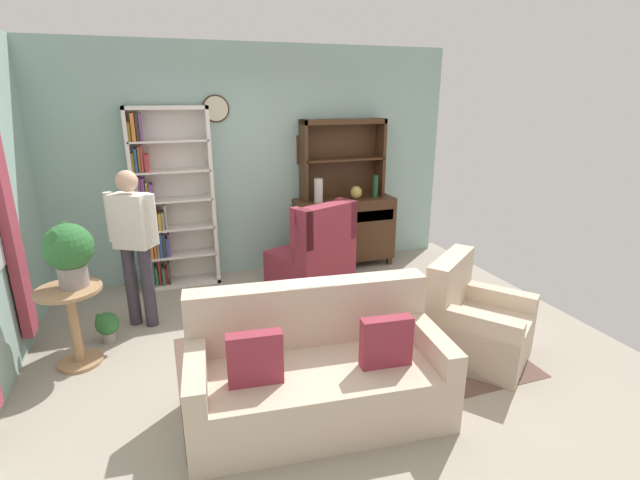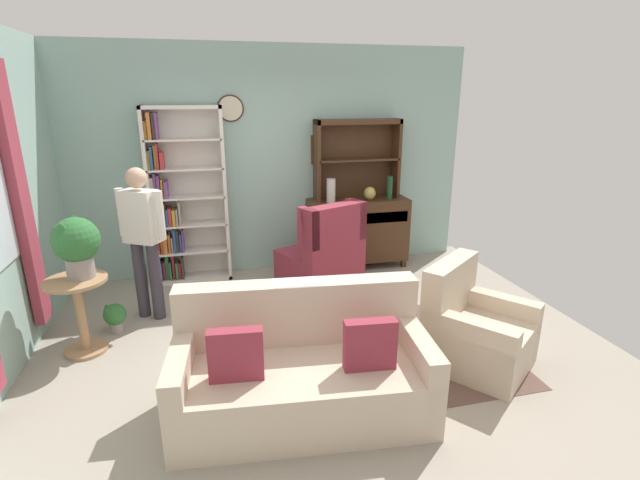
% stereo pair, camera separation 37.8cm
% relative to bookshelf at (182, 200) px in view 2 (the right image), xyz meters
% --- Properties ---
extents(ground_plane, '(5.40, 4.60, 0.02)m').
position_rel_bookshelf_xyz_m(ground_plane, '(1.17, -1.94, -1.02)').
color(ground_plane, '#9E9384').
extents(wall_back, '(5.00, 0.09, 2.80)m').
position_rel_bookshelf_xyz_m(wall_back, '(1.17, 0.19, 0.39)').
color(wall_back, '#93B7AD').
rests_on(wall_back, ground_plane).
extents(area_rug, '(2.91, 1.67, 0.01)m').
position_rel_bookshelf_xyz_m(area_rug, '(1.37, -2.24, -1.01)').
color(area_rug, brown).
rests_on(area_rug, ground_plane).
extents(bookshelf, '(0.90, 0.30, 2.10)m').
position_rel_bookshelf_xyz_m(bookshelf, '(0.00, 0.00, 0.00)').
color(bookshelf, silver).
rests_on(bookshelf, ground_plane).
extents(sideboard, '(1.30, 0.45, 0.92)m').
position_rel_bookshelf_xyz_m(sideboard, '(2.20, -0.08, -0.50)').
color(sideboard, '#422816').
rests_on(sideboard, ground_plane).
extents(sideboard_hutch, '(1.10, 0.26, 1.00)m').
position_rel_bookshelf_xyz_m(sideboard_hutch, '(2.20, 0.02, 0.55)').
color(sideboard_hutch, '#422816').
rests_on(sideboard_hutch, sideboard).
extents(vase_tall, '(0.11, 0.11, 0.30)m').
position_rel_bookshelf_xyz_m(vase_tall, '(1.81, -0.16, 0.06)').
color(vase_tall, beige).
rests_on(vase_tall, sideboard).
extents(vase_round, '(0.15, 0.15, 0.17)m').
position_rel_bookshelf_xyz_m(vase_round, '(2.33, -0.15, -0.00)').
color(vase_round, tan).
rests_on(vase_round, sideboard).
extents(bottle_wine, '(0.07, 0.07, 0.30)m').
position_rel_bookshelf_xyz_m(bottle_wine, '(2.59, -0.17, 0.06)').
color(bottle_wine, '#194223').
rests_on(bottle_wine, sideboard).
extents(couch_floral, '(1.88, 1.03, 0.90)m').
position_rel_bookshelf_xyz_m(couch_floral, '(0.87, -2.82, -0.70)').
color(couch_floral, beige).
rests_on(couch_floral, ground_plane).
extents(armchair_floral, '(1.07, 1.08, 0.88)m').
position_rel_bookshelf_xyz_m(armchair_floral, '(2.42, -2.56, -0.72)').
color(armchair_floral, beige).
rests_on(armchair_floral, ground_plane).
extents(wingback_chair, '(1.03, 1.04, 1.05)m').
position_rel_bookshelf_xyz_m(wingback_chair, '(1.58, -0.66, -0.63)').
color(wingback_chair, maroon).
rests_on(wingback_chair, ground_plane).
extents(plant_stand, '(0.52, 0.52, 0.70)m').
position_rel_bookshelf_xyz_m(plant_stand, '(-0.86, -1.55, -0.58)').
color(plant_stand, '#A87F56').
rests_on(plant_stand, ground_plane).
extents(potted_plant_large, '(0.39, 0.39, 0.54)m').
position_rel_bookshelf_xyz_m(potted_plant_large, '(-0.82, -1.51, 0.01)').
color(potted_plant_large, gray).
rests_on(potted_plant_large, plant_stand).
extents(potted_plant_small, '(0.21, 0.21, 0.29)m').
position_rel_bookshelf_xyz_m(potted_plant_small, '(-0.66, -1.24, -0.84)').
color(potted_plant_small, gray).
rests_on(potted_plant_small, ground_plane).
extents(person_reading, '(0.49, 0.35, 1.56)m').
position_rel_bookshelf_xyz_m(person_reading, '(-0.35, -0.98, -0.10)').
color(person_reading, '#38333D').
rests_on(person_reading, ground_plane).
extents(coffee_table, '(0.80, 0.50, 0.42)m').
position_rel_bookshelf_xyz_m(coffee_table, '(0.93, -1.82, -0.66)').
color(coffee_table, '#422816').
rests_on(coffee_table, ground_plane).
extents(book_stack, '(0.21, 0.15, 0.11)m').
position_rel_bookshelf_xyz_m(book_stack, '(0.89, -1.78, -0.53)').
color(book_stack, '#723F7F').
rests_on(book_stack, coffee_table).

